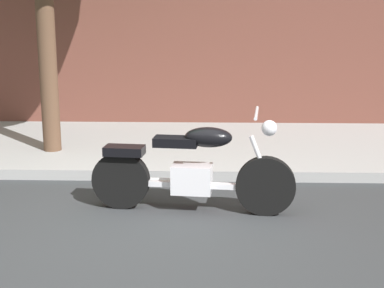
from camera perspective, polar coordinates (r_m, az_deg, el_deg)
name	(u,v)px	position (r m, az deg, el deg)	size (l,w,h in m)	color
ground_plane	(146,230)	(5.87, -4.69, -8.62)	(60.00, 60.00, 0.00)	#303335
sidewalk	(169,146)	(9.08, -2.32, -0.25)	(24.92, 3.38, 0.14)	#979797
motorcycle	(192,171)	(6.24, -0.02, -2.71)	(2.28, 0.70, 1.15)	black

